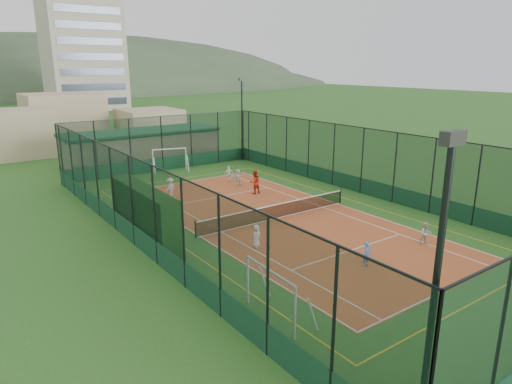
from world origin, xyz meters
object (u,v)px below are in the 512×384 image
at_px(futsal_goal_near, 270,296).
at_px(child_far_back, 238,177).
at_px(clubhouse, 142,146).
at_px(child_near_right, 426,233).
at_px(child_near_mid, 367,254).
at_px(floodlight_sw, 432,314).
at_px(coach, 255,182).
at_px(child_far_left, 170,187).
at_px(futsal_goal_far, 170,160).
at_px(child_far_right, 229,174).
at_px(apartment_tower, 82,37).
at_px(floodlight_ne, 242,120).
at_px(child_near_left, 256,236).
at_px(white_bench, 169,242).

relative_size(futsal_goal_near, child_far_back, 2.38).
distance_m(clubhouse, child_near_right, 30.41).
bearing_deg(child_near_mid, child_near_right, -5.36).
distance_m(floodlight_sw, child_far_back, 27.57).
bearing_deg(coach, floodlight_sw, 63.48).
bearing_deg(futsal_goal_near, child_far_left, -11.01).
bearing_deg(floodlight_sw, child_far_left, 78.07).
height_order(clubhouse, child_far_back, clubhouse).
relative_size(futsal_goal_far, child_near_right, 2.52).
bearing_deg(floodlight_sw, child_near_mid, 47.23).
bearing_deg(child_near_right, child_far_back, 130.54).
xyz_separation_m(clubhouse, futsal_goal_far, (0.49, -5.43, -0.56)).
bearing_deg(clubhouse, coach, -82.01).
xyz_separation_m(child_near_right, child_far_right, (-1.38, 17.89, 0.05)).
xyz_separation_m(floodlight_sw, child_near_mid, (7.76, 8.39, -3.48)).
bearing_deg(apartment_tower, child_near_right, -95.06).
height_order(apartment_tower, coach, apartment_tower).
bearing_deg(child_far_left, futsal_goal_near, 49.90).
distance_m(floodlight_ne, futsal_goal_near, 30.71).
xyz_separation_m(floodlight_ne, futsal_goal_far, (-8.11, -0.03, -3.11)).
bearing_deg(child_near_mid, floodlight_sw, -139.06).
bearing_deg(child_near_left, floodlight_sw, -133.65).
bearing_deg(child_far_back, white_bench, 45.66).
distance_m(futsal_goal_far, coach, 11.14).
xyz_separation_m(apartment_tower, futsal_goal_near, (-19.61, -91.30, -13.96)).
height_order(clubhouse, child_near_mid, clubhouse).
xyz_separation_m(white_bench, futsal_goal_near, (0.19, -8.53, 0.56)).
relative_size(apartment_tower, child_far_left, 20.63).
relative_size(clubhouse, child_far_left, 10.45).
height_order(floodlight_sw, futsal_goal_near, floodlight_sw).
bearing_deg(futsal_goal_far, child_near_mid, -77.74).
relative_size(apartment_tower, futsal_goal_far, 9.55).
bearing_deg(child_near_mid, apartment_tower, 75.61).
bearing_deg(futsal_goal_near, floodlight_ne, -29.43).
bearing_deg(floodlight_ne, clubhouse, 147.88).
xyz_separation_m(futsal_goal_far, child_near_mid, (-1.33, -24.78, -0.37)).
bearing_deg(floodlight_ne, apartment_tower, 87.02).
height_order(child_near_left, coach, coach).
relative_size(apartment_tower, child_near_mid, 23.55).
distance_m(child_near_left, child_far_back, 13.10).
bearing_deg(child_far_back, child_far_left, 3.02).
height_order(apartment_tower, white_bench, apartment_tower).
bearing_deg(child_near_left, futsal_goal_near, -145.74).
bearing_deg(child_near_mid, child_far_back, 71.91).
xyz_separation_m(apartment_tower, coach, (-9.70, -76.43, -14.08)).
distance_m(child_near_mid, child_far_left, 16.89).
relative_size(futsal_goal_far, child_near_mid, 2.47).
height_order(futsal_goal_far, child_near_mid, futsal_goal_far).
xyz_separation_m(floodlight_sw, coach, (10.90, 22.17, -3.21)).
bearing_deg(clubhouse, child_far_back, -79.14).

